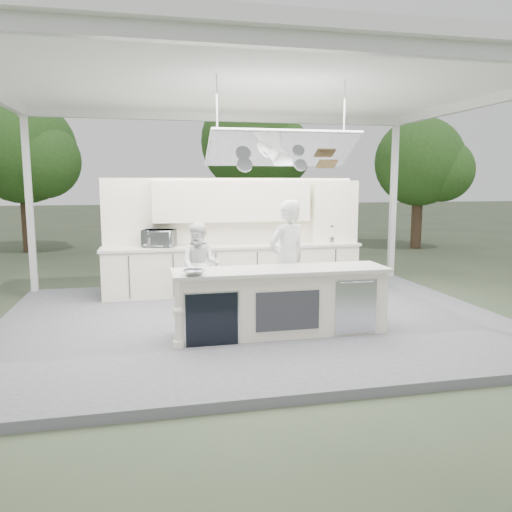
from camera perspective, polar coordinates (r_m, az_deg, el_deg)
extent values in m
plane|color=#455137|center=(8.18, -0.20, -7.83)|extent=(90.00, 90.00, 0.00)
cube|color=slate|center=(8.16, -0.20, -7.43)|extent=(8.00, 6.00, 0.12)
cube|color=white|center=(11.95, 15.40, 6.03)|extent=(0.12, 0.12, 3.70)
cube|color=white|center=(10.81, -24.48, 5.36)|extent=(0.12, 0.12, 3.70)
cube|color=white|center=(7.99, -0.21, 19.19)|extent=(8.20, 6.20, 0.16)
cube|color=white|center=(5.22, 7.13, 23.11)|extent=(8.00, 0.12, 0.16)
cube|color=white|center=(10.78, -3.60, 15.51)|extent=(8.00, 0.12, 0.16)
cube|color=white|center=(9.57, 24.24, 15.71)|extent=(0.12, 6.00, 0.16)
cube|color=white|center=(7.03, 3.01, 12.17)|extent=(2.00, 0.71, 0.43)
cube|color=white|center=(7.03, 3.01, 12.17)|extent=(2.06, 0.76, 0.46)
cylinder|color=white|center=(6.90, -4.48, 16.19)|extent=(0.02, 0.02, 0.95)
cylinder|color=white|center=(7.37, 10.06, 15.59)|extent=(0.02, 0.02, 0.95)
cylinder|color=silver|center=(7.06, -1.32, 10.38)|extent=(0.22, 0.14, 0.21)
cylinder|color=silver|center=(7.20, 5.12, 10.31)|extent=(0.18, 0.12, 0.18)
cube|color=olive|center=(7.35, 8.10, 10.37)|extent=(0.28, 0.18, 0.12)
cube|color=white|center=(7.23, 2.87, -5.35)|extent=(3.00, 0.70, 0.90)
cube|color=silver|center=(7.13, 2.90, -1.64)|extent=(3.10, 0.78, 0.05)
cylinder|color=white|center=(6.65, -8.95, -6.57)|extent=(0.11, 0.11, 0.92)
cube|color=black|center=(6.71, -5.07, -7.25)|extent=(0.70, 0.04, 0.72)
cube|color=silver|center=(6.71, -5.06, -7.25)|extent=(0.74, 0.03, 0.72)
cube|color=#2F3034|center=(6.90, 3.66, -6.28)|extent=(0.90, 0.02, 0.55)
cube|color=silver|center=(7.24, 11.33, -5.73)|extent=(0.62, 0.02, 0.78)
cube|color=white|center=(9.86, -2.54, -1.61)|extent=(5.00, 0.65, 0.90)
cube|color=silver|center=(9.79, -2.56, 1.13)|extent=(5.08, 0.72, 0.05)
cube|color=white|center=(10.06, -2.86, 2.47)|extent=(5.00, 0.10, 2.25)
cube|color=white|center=(9.89, -2.76, 6.29)|extent=(3.10, 0.38, 0.80)
cube|color=white|center=(10.41, 8.81, 4.93)|extent=(0.90, 0.45, 1.30)
cube|color=olive|center=(10.41, 8.81, 4.93)|extent=(0.84, 0.40, 0.03)
cylinder|color=silver|center=(10.29, 8.50, 1.88)|extent=(0.20, 0.20, 0.12)
cylinder|color=black|center=(10.28, 8.52, 2.76)|extent=(0.17, 0.17, 0.20)
cylinder|color=black|center=(10.42, 10.30, 1.86)|extent=(0.16, 0.16, 0.10)
cone|color=black|center=(10.41, 10.32, 2.79)|extent=(0.14, 0.14, 0.24)
cylinder|color=#453422|center=(18.12, -24.68, 3.76)|extent=(0.36, 0.36, 2.10)
sphere|color=#396425|center=(18.11, -25.12, 10.83)|extent=(3.40, 3.40, 3.40)
sphere|color=#396425|center=(17.46, -23.21, 9.95)|extent=(2.38, 2.38, 2.38)
cylinder|color=#453422|center=(20.13, -0.48, 5.42)|extent=(0.36, 0.36, 2.45)
sphere|color=#396425|center=(20.16, -0.49, 12.89)|extent=(4.00, 4.00, 4.00)
sphere|color=#396425|center=(19.74, 2.20, 11.82)|extent=(2.80, 2.80, 2.80)
cylinder|color=#453422|center=(18.20, 17.88, 3.86)|extent=(0.36, 0.36, 1.92)
sphere|color=#396425|center=(18.16, 18.17, 10.20)|extent=(3.00, 3.00, 3.00)
sphere|color=#396425|center=(18.08, 20.52, 9.15)|extent=(2.10, 2.10, 2.10)
imported|color=white|center=(7.86, 3.59, -0.50)|extent=(0.82, 0.70, 1.90)
imported|color=silver|center=(8.76, -6.37, -1.01)|extent=(0.85, 0.74, 1.48)
imported|color=silver|center=(9.64, -11.03, 2.00)|extent=(0.69, 0.56, 0.33)
imported|color=silver|center=(6.65, -7.15, -1.89)|extent=(0.34, 0.34, 0.07)
imported|color=#B7B9BF|center=(6.65, -7.16, -1.86)|extent=(0.28, 0.28, 0.08)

